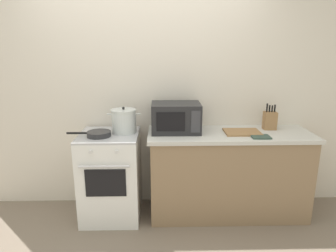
{
  "coord_description": "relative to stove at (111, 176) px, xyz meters",
  "views": [
    {
      "loc": [
        0.18,
        -2.37,
        1.8
      ],
      "look_at": [
        0.25,
        0.6,
        1.0
      ],
      "focal_mm": 32.35,
      "sensor_mm": 36.0,
      "label": 1
    }
  ],
  "objects": [
    {
      "name": "microwave",
      "position": [
        0.69,
        0.08,
        0.61
      ],
      "size": [
        0.5,
        0.37,
        0.3
      ],
      "color": "#232326",
      "rests_on": "countertop_right"
    },
    {
      "name": "back_wall",
      "position": [
        0.65,
        0.37,
        0.79
      ],
      "size": [
        4.4,
        0.1,
        2.5
      ],
      "primitive_type": "cube",
      "color": "silver",
      "rests_on": "ground_plane"
    },
    {
      "name": "stock_pot",
      "position": [
        0.15,
        0.05,
        0.58
      ],
      "size": [
        0.34,
        0.26,
        0.27
      ],
      "color": "silver",
      "rests_on": "stove"
    },
    {
      "name": "knife_block",
      "position": [
        1.7,
        0.14,
        0.56
      ],
      "size": [
        0.13,
        0.1,
        0.28
      ],
      "color": "#997047",
      "rests_on": "countertop_right"
    },
    {
      "name": "stove",
      "position": [
        0.0,
        0.0,
        0.0
      ],
      "size": [
        0.6,
        0.64,
        0.92
      ],
      "color": "white",
      "rests_on": "ground_plane"
    },
    {
      "name": "ground_plane",
      "position": [
        0.35,
        -0.6,
        -0.46
      ],
      "size": [
        10.0,
        10.0,
        0.0
      ],
      "primitive_type": "plane",
      "color": "#7A6B5B"
    },
    {
      "name": "cutting_board",
      "position": [
        1.37,
        0.0,
        0.47
      ],
      "size": [
        0.36,
        0.26,
        0.02
      ],
      "primitive_type": "cube",
      "color": "#997047",
      "rests_on": "countertop_right"
    },
    {
      "name": "frying_pan",
      "position": [
        -0.09,
        -0.08,
        0.48
      ],
      "size": [
        0.43,
        0.23,
        0.05
      ],
      "color": "#28282B",
      "rests_on": "stove"
    },
    {
      "name": "countertop_right",
      "position": [
        1.25,
        0.02,
        0.44
      ],
      "size": [
        1.7,
        0.6,
        0.04
      ],
      "primitive_type": "cube",
      "color": "beige",
      "rests_on": "lower_cabinet_right"
    },
    {
      "name": "lower_cabinet_right",
      "position": [
        1.25,
        0.02,
        -0.02
      ],
      "size": [
        1.64,
        0.56,
        0.88
      ],
      "primitive_type": "cube",
      "color": "#8C7051",
      "rests_on": "ground_plane"
    },
    {
      "name": "oven_mitt",
      "position": [
        1.51,
        -0.16,
        0.47
      ],
      "size": [
        0.18,
        0.14,
        0.02
      ],
      "primitive_type": "cube",
      "color": "#384C42",
      "rests_on": "countertop_right"
    }
  ]
}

